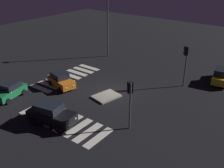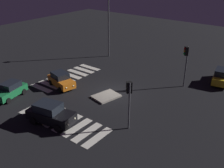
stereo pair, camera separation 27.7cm
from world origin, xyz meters
name	(u,v)px [view 2 (the right image)]	position (x,y,z in m)	size (l,w,h in m)	color
ground_plane	(112,92)	(0.00, 0.00, 0.00)	(80.00, 80.00, 0.00)	black
traffic_island	(106,96)	(1.22, 0.18, 0.09)	(3.03, 2.52, 0.18)	gray
car_green	(10,90)	(7.27, -7.68, 0.78)	(3.87, 2.33, 1.59)	#196B38
car_black	(51,113)	(7.87, -0.62, 0.91)	(2.63, 4.47, 1.85)	black
car_yellow	(222,76)	(-9.71, 8.53, 0.87)	(4.25, 2.42, 1.77)	gold
car_orange	(61,80)	(2.30, -5.44, 0.80)	(2.43, 3.98, 1.63)	orange
traffic_light_north	(129,94)	(4.38, 5.13, 3.21)	(0.54, 0.53, 4.24)	#47474C
traffic_light_west	(186,57)	(-6.07, 5.36, 3.53)	(0.53, 0.54, 4.66)	#47474C
street_lamp	(109,16)	(-9.22, -7.78, 5.95)	(0.56, 0.56, 8.91)	#47474C
crosswalk_near	(68,77)	(0.00, -6.91, 0.01)	(8.75, 3.20, 0.02)	silver
crosswalk_side	(63,121)	(7.07, 0.00, 0.01)	(3.20, 8.75, 0.02)	silver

